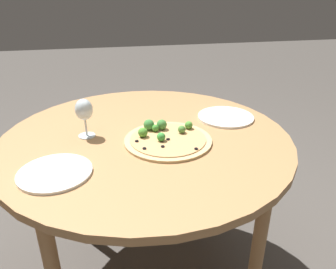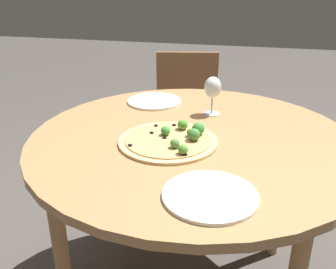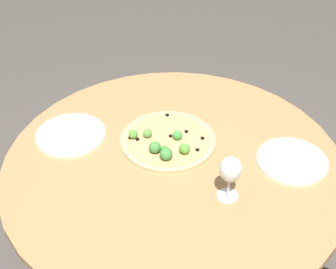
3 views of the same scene
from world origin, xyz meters
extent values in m
cylinder|color=#A87A4C|center=(0.00, 0.00, 0.74)|extent=(1.16, 1.16, 0.03)
cylinder|color=#A87A4C|center=(-0.36, -0.36, 0.36)|extent=(0.05, 0.05, 0.73)
cylinder|color=#A87A4C|center=(0.36, -0.36, 0.36)|extent=(0.05, 0.05, 0.73)
cylinder|color=#A87A4C|center=(-0.36, 0.36, 0.36)|extent=(0.05, 0.05, 0.73)
cylinder|color=tan|center=(-0.07, -0.08, 0.76)|extent=(0.34, 0.34, 0.01)
cylinder|color=tan|center=(-0.07, -0.08, 0.77)|extent=(0.29, 0.29, 0.00)
sphere|color=#529839|center=(0.00, -0.18, 0.79)|extent=(0.03, 0.03, 0.03)
sphere|color=#428B33|center=(0.00, -0.04, 0.78)|extent=(0.03, 0.03, 0.03)
sphere|color=#43843B|center=(0.02, -0.07, 0.79)|extent=(0.04, 0.04, 0.04)
sphere|color=#528C3E|center=(-0.03, -0.14, 0.78)|extent=(0.03, 0.03, 0.03)
sphere|color=#40873E|center=(0.02, -0.02, 0.79)|extent=(0.04, 0.04, 0.04)
sphere|color=green|center=(-0.09, -0.05, 0.79)|extent=(0.03, 0.03, 0.03)
sphere|color=#509632|center=(-0.04, 0.02, 0.79)|extent=(0.04, 0.04, 0.04)
cylinder|color=black|center=(0.01, -0.19, 0.77)|extent=(0.01, 0.01, 0.00)
cylinder|color=black|center=(-0.08, 0.04, 0.77)|extent=(0.01, 0.01, 0.00)
cylinder|color=black|center=(-0.14, -0.04, 0.77)|extent=(0.01, 0.01, 0.00)
cylinder|color=black|center=(0.00, -0.16, 0.77)|extent=(0.01, 0.01, 0.00)
cylinder|color=black|center=(-0.14, 0.02, 0.77)|extent=(0.01, 0.01, 0.00)
cylinder|color=black|center=(-0.08, -0.08, 0.77)|extent=(0.01, 0.01, 0.00)
cylinder|color=black|center=(-0.18, -0.16, 0.77)|extent=(0.01, 0.01, 0.00)
cylinder|color=silver|center=(0.04, 0.23, 0.76)|extent=(0.07, 0.07, 0.00)
cylinder|color=silver|center=(0.04, 0.23, 0.79)|extent=(0.01, 0.01, 0.07)
ellipsoid|color=silver|center=(0.04, 0.23, 0.87)|extent=(0.07, 0.07, 0.09)
cylinder|color=white|center=(-0.23, 0.33, 0.76)|extent=(0.24, 0.24, 0.01)
cylinder|color=white|center=(0.11, -0.38, 0.76)|extent=(0.25, 0.25, 0.01)
camera|label=1|loc=(-1.18, 0.14, 1.33)|focal=35.00mm
camera|label=2|loc=(0.20, -1.20, 1.29)|focal=40.00mm
camera|label=3|loc=(0.97, 0.69, 1.81)|focal=50.00mm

